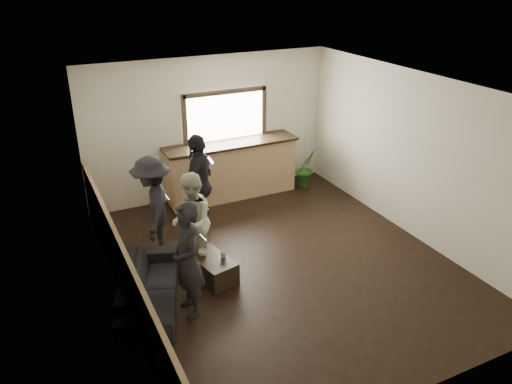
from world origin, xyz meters
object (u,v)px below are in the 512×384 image
person_b (192,222)px  person_c (153,207)px  person_a (188,260)px  person_d (199,184)px  cup_b (223,254)px  cup_a (203,253)px  sofa (150,287)px  coffee_table (212,268)px  bar_counter (231,166)px  potted_plant (306,168)px

person_b → person_c: bearing=-130.5°
person_a → person_b: bearing=156.8°
person_b → person_d: size_ratio=0.86×
cup_b → person_d: size_ratio=0.06×
cup_b → person_c: (-0.72, 1.13, 0.43)m
person_a → cup_a: bearing=146.0°
cup_a → cup_b: bearing=-32.9°
cup_a → person_c: size_ratio=0.08×
sofa → person_d: person_d is taller
cup_b → coffee_table: bearing=162.9°
bar_counter → person_c: bar_counter is taller
potted_plant → person_b: size_ratio=0.53×
bar_counter → cup_a: bar_counter is taller
potted_plant → person_c: size_ratio=0.49×
bar_counter → person_a: bearing=-121.7°
potted_plant → person_c: person_c is taller
person_b → sofa: bearing=-37.8°
person_d → bar_counter: bearing=174.6°
person_c → person_d: bearing=128.6°
bar_counter → sofa: bar_counter is taller
sofa → person_a: bearing=-111.5°
person_a → potted_plant: bearing=128.0°
person_c → person_d: 1.00m
bar_counter → person_b: bar_counter is taller
cup_a → person_d: (0.46, 1.36, 0.49)m
bar_counter → cup_b: bearing=-115.5°
potted_plant → person_d: bearing=-161.4°
cup_b → person_a: (-0.72, -0.55, 0.41)m
cup_b → person_a: bearing=-142.5°
cup_b → cup_a: bearing=147.1°
person_b → person_d: 1.12m
cup_a → coffee_table: bearing=-52.2°
person_b → person_d: bearing=167.9°
coffee_table → potted_plant: 3.88m
potted_plant → person_d: person_d is taller
person_d → person_a: bearing=14.0°
sofa → person_c: size_ratio=1.11×
person_a → person_d: size_ratio=0.91×
potted_plant → person_c: bearing=-160.1°
person_c → cup_a: bearing=40.5°
sofa → cup_a: bearing=-50.5°
person_b → potted_plant: bearing=135.0°
coffee_table → person_d: size_ratio=0.45×
cup_b → person_b: size_ratio=0.07×
coffee_table → bar_counter: bearing=61.1°
person_b → person_c: (-0.43, 0.60, 0.07)m
cup_a → person_d: size_ratio=0.07×
bar_counter → cup_a: (-1.54, -2.51, -0.23)m
coffee_table → person_d: (0.37, 1.48, 0.72)m
bar_counter → sofa: bearing=-130.8°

